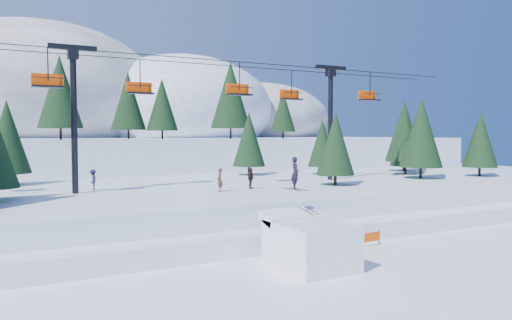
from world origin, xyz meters
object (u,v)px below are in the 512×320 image
chairlift (211,100)px  banner_far (408,223)px  jump_kicker (309,243)px  banner_near (362,238)px

chairlift → banner_far: chairlift is taller
banner_far → jump_kicker: bearing=-158.3°
jump_kicker → banner_far: (11.26, 4.49, -0.70)m
chairlift → banner_near: (3.53, -14.09, -8.78)m
banner_near → jump_kicker: bearing=-158.4°
chairlift → banner_far: bearing=-50.5°
chairlift → banner_near: chairlift is taller
jump_kicker → banner_near: 5.60m
jump_kicker → chairlift: 18.12m
jump_kicker → chairlift: size_ratio=0.12×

